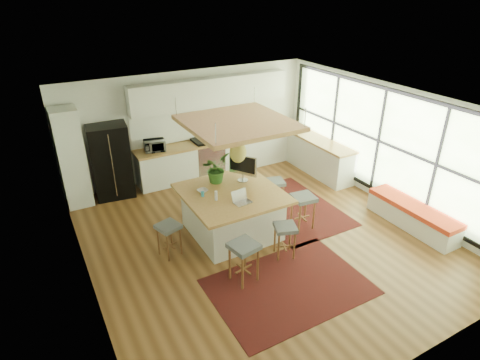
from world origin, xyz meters
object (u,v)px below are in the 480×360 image
stool_right_back (275,193)px  stool_left_side (169,238)px  stool_near_right (285,239)px  stool_right_front (303,212)px  stool_near_left (244,263)px  fridge (111,159)px  island (232,213)px  microwave (155,144)px  monitor (243,169)px  laptop (243,197)px  island_plant (216,171)px

stool_right_back → stool_left_side: (-2.68, -0.54, 0.00)m
stool_near_right → stool_right_back: 1.81m
stool_right_front → stool_near_left: bearing=-155.4°
fridge → island: bearing=-51.6°
stool_near_left → microwave: 4.24m
stool_near_left → microwave: size_ratio=1.51×
stool_right_back → monitor: monitor is taller
island → stool_right_back: (1.32, 0.45, -0.11)m
microwave → laptop: bearing=-70.0°
stool_near_left → laptop: size_ratio=2.16×
fridge → island_plant: 2.76m
monitor → laptop: bearing=-62.6°
stool_right_front → island: bearing=159.2°
stool_near_right → microwave: bearing=105.9°
laptop → island_plant: (-0.05, 1.03, 0.11)m
stool_right_front → laptop: (-1.39, 0.05, 0.70)m
laptop → stool_right_front: bearing=-9.2°
stool_near_right → monitor: 1.70m
island → monitor: (0.43, 0.33, 0.72)m
stool_left_side → island: bearing=3.8°
stool_near_right → microwave: size_ratio=1.32×
laptop → stool_near_left: bearing=-125.3°
island → stool_near_left: bearing=-110.2°
stool_right_front → laptop: bearing=178.0°
monitor → island_plant: 0.55m
stool_right_front → laptop: laptop is taller
stool_right_back → stool_near_right: bearing=-117.5°
stool_near_left → monitor: 2.13m
stool_left_side → fridge: bearing=96.6°
stool_left_side → laptop: size_ratio=1.89×
stool_near_right → stool_right_front: 1.08m
stool_right_back → microwave: microwave is taller
fridge → stool_left_side: 2.95m
stool_near_right → stool_right_back: (0.83, 1.60, 0.00)m
island → stool_near_left: (-0.51, -1.38, -0.11)m
stool_near_left → stool_right_front: bearing=24.6°
island → stool_near_right: island is taller
island_plant → island: bearing=-83.2°
stool_near_left → microwave: microwave is taller
fridge → stool_right_front: (3.06, -3.30, -0.57)m
fridge → stool_right_front: size_ratio=2.39×
stool_near_right → microwave: (-1.12, 3.93, 0.74)m
fridge → stool_right_front: fridge is taller
stool_near_left → laptop: (0.49, 0.91, 0.70)m
stool_right_front → monitor: monitor is taller
fridge → stool_near_right: bearing=-53.9°
island → laptop: (-0.02, -0.47, 0.58)m
stool_left_side → monitor: size_ratio=1.05×
laptop → monitor: monitor is taller
stool_right_front → monitor: bearing=137.7°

